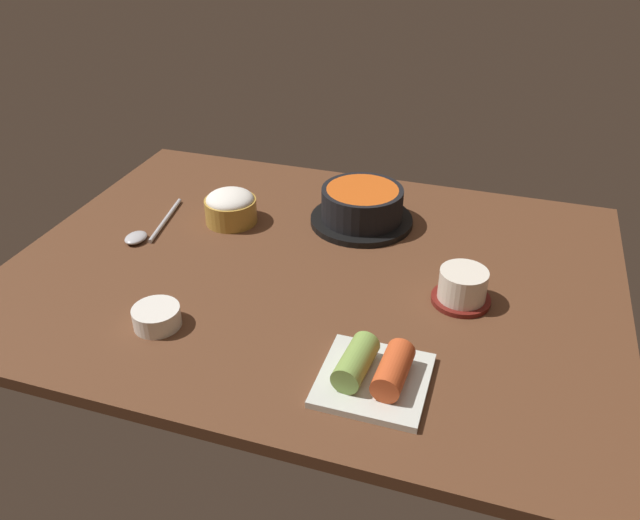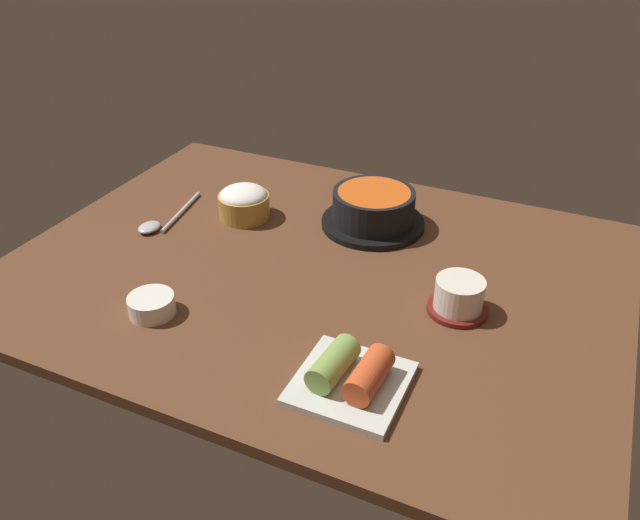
{
  "view_description": "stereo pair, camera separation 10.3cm",
  "coord_description": "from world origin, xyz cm",
  "px_view_note": "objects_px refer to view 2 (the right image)",
  "views": [
    {
      "loc": [
        28.72,
        -84.79,
        59.79
      ],
      "look_at": [
        2.0,
        -2.0,
        5.0
      ],
      "focal_mm": 35.75,
      "sensor_mm": 36.0,
      "label": 1
    },
    {
      "loc": [
        38.29,
        -81.07,
        59.79
      ],
      "look_at": [
        2.0,
        -2.0,
        5.0
      ],
      "focal_mm": 35.75,
      "sensor_mm": 36.0,
      "label": 2
    }
  ],
  "objects_px": {
    "tea_cup_with_saucer": "(459,296)",
    "spoon": "(160,222)",
    "kimchi_plate": "(351,376)",
    "side_bowl_near": "(152,304)",
    "stone_pot": "(373,209)",
    "rice_bowl": "(244,202)"
  },
  "relations": [
    {
      "from": "stone_pot",
      "to": "spoon",
      "type": "height_order",
      "value": "stone_pot"
    },
    {
      "from": "tea_cup_with_saucer",
      "to": "spoon",
      "type": "bearing_deg",
      "value": 176.65
    },
    {
      "from": "rice_bowl",
      "to": "kimchi_plate",
      "type": "distance_m",
      "value": 0.5
    },
    {
      "from": "kimchi_plate",
      "to": "spoon",
      "type": "distance_m",
      "value": 0.55
    },
    {
      "from": "kimchi_plate",
      "to": "side_bowl_near",
      "type": "xyz_separation_m",
      "value": [
        -0.33,
        0.02,
        -0.0
      ]
    },
    {
      "from": "kimchi_plate",
      "to": "stone_pot",
      "type": "bearing_deg",
      "value": 106.83
    },
    {
      "from": "spoon",
      "to": "side_bowl_near",
      "type": "bearing_deg",
      "value": -55.68
    },
    {
      "from": "tea_cup_with_saucer",
      "to": "spoon",
      "type": "distance_m",
      "value": 0.57
    },
    {
      "from": "stone_pot",
      "to": "tea_cup_with_saucer",
      "type": "height_order",
      "value": "stone_pot"
    },
    {
      "from": "stone_pot",
      "to": "tea_cup_with_saucer",
      "type": "xyz_separation_m",
      "value": [
        0.21,
        -0.2,
        -0.01
      ]
    },
    {
      "from": "spoon",
      "to": "tea_cup_with_saucer",
      "type": "bearing_deg",
      "value": -3.35
    },
    {
      "from": "tea_cup_with_saucer",
      "to": "side_bowl_near",
      "type": "height_order",
      "value": "tea_cup_with_saucer"
    },
    {
      "from": "rice_bowl",
      "to": "side_bowl_near",
      "type": "height_order",
      "value": "rice_bowl"
    },
    {
      "from": "rice_bowl",
      "to": "tea_cup_with_saucer",
      "type": "relative_size",
      "value": 1.06
    },
    {
      "from": "spoon",
      "to": "stone_pot",
      "type": "bearing_deg",
      "value": 24.31
    },
    {
      "from": "rice_bowl",
      "to": "tea_cup_with_saucer",
      "type": "distance_m",
      "value": 0.46
    },
    {
      "from": "kimchi_plate",
      "to": "side_bowl_near",
      "type": "relative_size",
      "value": 2.01
    },
    {
      "from": "rice_bowl",
      "to": "side_bowl_near",
      "type": "relative_size",
      "value": 1.38
    },
    {
      "from": "stone_pot",
      "to": "rice_bowl",
      "type": "xyz_separation_m",
      "value": [
        -0.23,
        -0.07,
        -0.0
      ]
    },
    {
      "from": "tea_cup_with_saucer",
      "to": "side_bowl_near",
      "type": "distance_m",
      "value": 0.46
    },
    {
      "from": "stone_pot",
      "to": "kimchi_plate",
      "type": "xyz_separation_m",
      "value": [
        0.13,
        -0.41,
        -0.02
      ]
    },
    {
      "from": "rice_bowl",
      "to": "kimchi_plate",
      "type": "xyz_separation_m",
      "value": [
        0.36,
        -0.34,
        -0.01
      ]
    }
  ]
}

